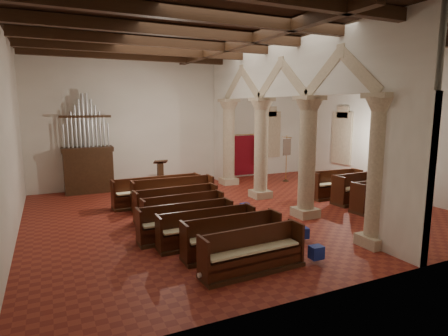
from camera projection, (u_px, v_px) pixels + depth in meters
floor at (238, 212)px, 13.40m from camera, size 14.00×14.00×0.00m
ceiling at (239, 37)px, 12.42m from camera, size 14.00×14.00×0.00m
wall_back at (182, 121)px, 18.26m from camera, size 14.00×0.02×6.00m
wall_front at (376, 143)px, 7.55m from camera, size 14.00×0.02×6.00m
wall_left at (6, 134)px, 9.97m from camera, size 0.02×12.00×6.00m
wall_right at (385, 124)px, 15.85m from camera, size 0.02×12.00×6.00m
ceiling_beams at (239, 43)px, 12.45m from camera, size 13.80×11.80×0.30m
arcade at (283, 111)px, 13.57m from camera, size 0.90×11.90×6.00m
window_right_a at (415, 146)px, 14.63m from camera, size 0.03×1.00×2.20m
window_right_b at (342, 138)px, 18.20m from camera, size 0.03×1.00×2.20m
window_back at (269, 135)px, 20.48m from camera, size 1.00×0.03×2.20m
pipe_organ at (88, 161)px, 16.19m from camera, size 2.10×0.85×4.40m
lectern at (161, 177)px, 16.79m from camera, size 0.60×0.61×1.41m
dossal_curtain at (246, 155)px, 19.96m from camera, size 1.80×0.07×2.17m
processional_banner at (286, 166)px, 18.71m from camera, size 0.53×0.67×2.31m
hymnal_box_a at (316, 252)px, 9.00m from camera, size 0.32×0.27×0.32m
hymnal_box_b at (303, 233)px, 10.41m from camera, size 0.33×0.29×0.29m
hymnal_box_c at (245, 207)px, 13.09m from camera, size 0.32×0.27×0.28m
tube_heater_a at (220, 270)px, 8.26m from camera, size 1.07×0.22×0.11m
tube_heater_b at (252, 243)px, 9.90m from camera, size 0.94×0.26×0.09m
nave_pew_0 at (253, 258)px, 8.49m from camera, size 2.55×0.78×1.00m
nave_pew_1 at (232, 242)px, 9.46m from camera, size 2.60×0.67×1.00m
nave_pew_2 at (207, 233)px, 10.17m from camera, size 2.74×0.66×0.96m
nave_pew_3 at (186, 227)px, 10.65m from camera, size 2.75×0.68×1.01m
nave_pew_4 at (183, 215)px, 11.90m from camera, size 2.69×0.75×0.96m
nave_pew_5 at (177, 209)px, 12.51m from camera, size 2.82×0.82×1.06m
nave_pew_6 at (173, 199)px, 13.76m from camera, size 3.01×0.79×1.13m
nave_pew_7 at (158, 196)px, 14.27m from camera, size 3.38×0.83×1.08m
aisle_pew_0 at (378, 200)px, 13.49m from camera, size 2.24×0.88×1.11m
aisle_pew_1 at (356, 193)px, 14.55m from camera, size 2.03×0.88×1.15m
aisle_pew_2 at (336, 188)px, 15.44m from camera, size 2.28×0.83×1.12m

